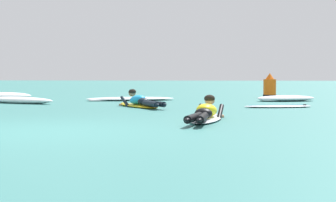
% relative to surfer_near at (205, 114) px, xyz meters
% --- Properties ---
extents(ground_plane, '(120.00, 120.00, 0.00)m').
position_rel_surfer_near_xyz_m(ground_plane, '(-2.57, 7.96, -0.14)').
color(ground_plane, '#387A75').
extents(surfer_near, '(0.80, 2.63, 0.55)m').
position_rel_surfer_near_xyz_m(surfer_near, '(0.00, 0.00, 0.00)').
color(surfer_near, silver).
rests_on(surfer_near, ground).
extents(surfer_far, '(1.75, 2.47, 0.54)m').
position_rel_surfer_near_xyz_m(surfer_far, '(-1.87, 4.07, -0.00)').
color(surfer_far, yellow).
rests_on(surfer_far, ground).
extents(drifting_surfboard, '(1.98, 0.98, 0.16)m').
position_rel_surfer_near_xyz_m(drifting_surfboard, '(1.93, 4.30, -0.11)').
color(drifting_surfboard, silver).
rests_on(drifting_surfboard, ground).
extents(whitewater_front, '(3.24, 1.86, 0.12)m').
position_rel_surfer_near_xyz_m(whitewater_front, '(-2.73, 7.70, -0.08)').
color(whitewater_front, white).
rests_on(whitewater_front, ground).
extents(whitewater_mid_left, '(1.97, 1.41, 0.28)m').
position_rel_surfer_near_xyz_m(whitewater_mid_left, '(-7.22, 7.52, -0.01)').
color(whitewater_mid_left, white).
rests_on(whitewater_mid_left, ground).
extents(whitewater_mid_right, '(2.72, 1.51, 0.21)m').
position_rel_surfer_near_xyz_m(whitewater_mid_right, '(-5.94, 5.59, -0.04)').
color(whitewater_mid_right, white).
rests_on(whitewater_mid_right, ground).
extents(whitewater_back, '(2.29, 1.67, 0.20)m').
position_rel_surfer_near_xyz_m(whitewater_back, '(2.61, 7.77, -0.05)').
color(whitewater_back, white).
rests_on(whitewater_back, ground).
extents(channel_marker_buoy, '(0.52, 0.52, 0.96)m').
position_rel_surfer_near_xyz_m(channel_marker_buoy, '(2.33, 10.28, 0.24)').
color(channel_marker_buoy, '#EA5B0F').
rests_on(channel_marker_buoy, ground).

